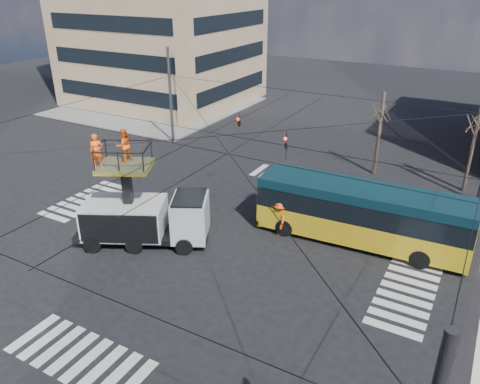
% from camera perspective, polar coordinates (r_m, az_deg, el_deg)
% --- Properties ---
extents(ground, '(120.00, 120.00, 0.00)m').
position_cam_1_polar(ground, '(25.79, -2.66, -5.74)').
color(ground, black).
rests_on(ground, ground).
extents(sidewalk_nw, '(18.00, 18.00, 0.12)m').
position_cam_1_polar(sidewalk_nw, '(53.22, -10.13, 10.30)').
color(sidewalk_nw, slate).
rests_on(sidewalk_nw, ground).
extents(crosswalks, '(22.40, 22.40, 0.02)m').
position_cam_1_polar(crosswalks, '(25.79, -2.66, -5.72)').
color(crosswalks, silver).
rests_on(crosswalks, ground).
extents(overhead_network, '(24.24, 24.24, 8.00)m').
position_cam_1_polar(overhead_network, '(24.25, -2.50, 3.48)').
color(overhead_network, '#2D2D30').
rests_on(overhead_network, ground).
extents(tree_a, '(2.00, 2.00, 6.00)m').
position_cam_1_polar(tree_a, '(34.05, 16.92, 9.36)').
color(tree_a, '#382B21').
rests_on(tree_a, ground).
extents(tree_b, '(2.00, 2.00, 6.00)m').
position_cam_1_polar(tree_b, '(33.36, 26.99, 7.41)').
color(tree_b, '#382B21').
rests_on(tree_b, ground).
extents(utility_truck, '(7.28, 5.22, 6.24)m').
position_cam_1_polar(utility_truck, '(25.06, -11.57, -1.89)').
color(utility_truck, black).
rests_on(utility_truck, ground).
extents(city_bus, '(11.11, 3.20, 3.20)m').
position_cam_1_polar(city_bus, '(25.53, 14.52, -2.51)').
color(city_bus, yellow).
rests_on(city_bus, ground).
extents(traffic_cone, '(0.36, 0.36, 0.68)m').
position_cam_1_polar(traffic_cone, '(27.52, -14.14, -3.64)').
color(traffic_cone, orange).
rests_on(traffic_cone, ground).
extents(worker_ground, '(0.72, 1.17, 1.85)m').
position_cam_1_polar(worker_ground, '(26.52, -13.90, -3.31)').
color(worker_ground, orange).
rests_on(worker_ground, ground).
extents(flagger, '(1.35, 1.48, 1.99)m').
position_cam_1_polar(flagger, '(25.86, 4.86, -3.20)').
color(flagger, '#FF5210').
rests_on(flagger, ground).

